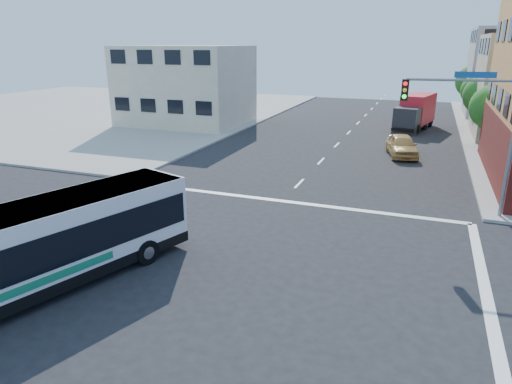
% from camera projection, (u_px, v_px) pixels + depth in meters
% --- Properties ---
extents(ground, '(120.00, 120.00, 0.00)m').
position_uv_depth(ground, '(204.00, 282.00, 16.50)').
color(ground, black).
rests_on(ground, ground).
extents(sidewalk_nw, '(50.00, 50.00, 0.15)m').
position_uv_depth(sidewalk_nw, '(84.00, 109.00, 59.29)').
color(sidewalk_nw, gray).
rests_on(sidewalk_nw, ground).
extents(building_west, '(12.06, 10.06, 8.00)m').
position_uv_depth(building_west, '(186.00, 86.00, 47.61)').
color(building_west, beige).
rests_on(building_west, ground).
extents(signal_mast_ne, '(7.91, 1.13, 8.07)m').
position_uv_depth(signal_mast_ne, '(476.00, 116.00, 21.38)').
color(signal_mast_ne, slate).
rests_on(signal_mast_ne, ground).
extents(street_tree_a, '(3.60, 3.60, 5.53)m').
position_uv_depth(street_tree_a, '(495.00, 104.00, 36.27)').
color(street_tree_a, '#331E12').
rests_on(street_tree_a, ground).
extents(street_tree_b, '(3.80, 3.80, 5.79)m').
position_uv_depth(street_tree_b, '(485.00, 93.00, 43.34)').
color(street_tree_b, '#331E12').
rests_on(street_tree_b, ground).
extents(street_tree_c, '(3.40, 3.40, 5.29)m').
position_uv_depth(street_tree_c, '(478.00, 88.00, 50.56)').
color(street_tree_c, '#331E12').
rests_on(street_tree_c, ground).
extents(street_tree_d, '(4.00, 4.00, 6.03)m').
position_uv_depth(street_tree_d, '(473.00, 79.00, 57.55)').
color(street_tree_d, '#331E12').
rests_on(street_tree_d, ground).
extents(transit_bus, '(6.08, 11.73, 3.42)m').
position_uv_depth(transit_bus, '(33.00, 248.00, 15.32)').
color(transit_bus, black).
rests_on(transit_bus, ground).
extents(box_truck, '(3.82, 7.83, 3.39)m').
position_uv_depth(box_truck, '(415.00, 113.00, 45.29)').
color(box_truck, '#25252A').
rests_on(box_truck, ground).
extents(parked_car, '(2.98, 5.11, 1.63)m').
position_uv_depth(parked_car, '(402.00, 145.00, 34.73)').
color(parked_car, tan).
rests_on(parked_car, ground).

